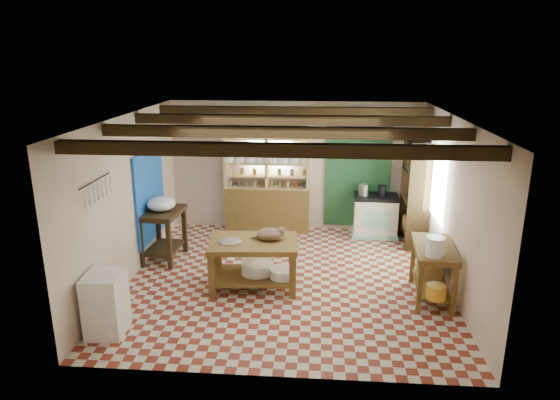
# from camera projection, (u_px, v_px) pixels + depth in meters

# --- Properties ---
(floor) EXTENTS (5.00, 5.00, 0.02)m
(floor) POSITION_uv_depth(u_px,v_px,m) (287.00, 280.00, 8.02)
(floor) COLOR maroon
(floor) RESTS_ON ground
(ceiling) EXTENTS (5.00, 5.00, 0.02)m
(ceiling) POSITION_uv_depth(u_px,v_px,m) (287.00, 117.00, 7.28)
(ceiling) COLOR #45454A
(ceiling) RESTS_ON wall_back
(wall_back) EXTENTS (5.00, 0.04, 2.60)m
(wall_back) POSITION_uv_depth(u_px,v_px,m) (295.00, 167.00, 10.04)
(wall_back) COLOR beige
(wall_back) RESTS_ON floor
(wall_front) EXTENTS (5.00, 0.04, 2.60)m
(wall_front) POSITION_uv_depth(u_px,v_px,m) (271.00, 271.00, 5.26)
(wall_front) COLOR beige
(wall_front) RESTS_ON floor
(wall_left) EXTENTS (0.04, 5.00, 2.60)m
(wall_left) POSITION_uv_depth(u_px,v_px,m) (128.00, 199.00, 7.84)
(wall_left) COLOR beige
(wall_left) RESTS_ON floor
(wall_right) EXTENTS (0.04, 5.00, 2.60)m
(wall_right) POSITION_uv_depth(u_px,v_px,m) (453.00, 206.00, 7.46)
(wall_right) COLOR beige
(wall_right) RESTS_ON floor
(ceiling_beams) EXTENTS (5.00, 3.80, 0.15)m
(ceiling_beams) POSITION_uv_depth(u_px,v_px,m) (287.00, 126.00, 7.31)
(ceiling_beams) COLOR #362613
(ceiling_beams) RESTS_ON ceiling
(blue_wall_patch) EXTENTS (0.04, 1.40, 1.60)m
(blue_wall_patch) POSITION_uv_depth(u_px,v_px,m) (150.00, 195.00, 8.75)
(blue_wall_patch) COLOR blue
(blue_wall_patch) RESTS_ON wall_left
(green_wall_patch) EXTENTS (1.30, 0.04, 2.30)m
(green_wall_patch) POSITION_uv_depth(u_px,v_px,m) (358.00, 170.00, 9.93)
(green_wall_patch) COLOR #21522D
(green_wall_patch) RESTS_ON wall_back
(window_back) EXTENTS (0.90, 0.02, 0.80)m
(window_back) POSITION_uv_depth(u_px,v_px,m) (270.00, 147.00, 9.94)
(window_back) COLOR silver
(window_back) RESTS_ON wall_back
(window_right) EXTENTS (0.02, 1.30, 1.20)m
(window_right) POSITION_uv_depth(u_px,v_px,m) (438.00, 183.00, 8.39)
(window_right) COLOR silver
(window_right) RESTS_ON wall_right
(utensil_rail) EXTENTS (0.06, 0.90, 0.28)m
(utensil_rail) POSITION_uv_depth(u_px,v_px,m) (96.00, 190.00, 6.55)
(utensil_rail) COLOR black
(utensil_rail) RESTS_ON wall_left
(pot_rack) EXTENTS (0.86, 0.12, 0.36)m
(pot_rack) POSITION_uv_depth(u_px,v_px,m) (361.00, 127.00, 9.26)
(pot_rack) COLOR black
(pot_rack) RESTS_ON ceiling
(shelving_unit) EXTENTS (1.70, 0.34, 2.20)m
(shelving_unit) POSITION_uv_depth(u_px,v_px,m) (267.00, 178.00, 9.96)
(shelving_unit) COLOR #DBB87E
(shelving_unit) RESTS_ON floor
(tall_rack) EXTENTS (0.40, 0.86, 2.00)m
(tall_rack) POSITION_uv_depth(u_px,v_px,m) (415.00, 193.00, 9.28)
(tall_rack) COLOR #362613
(tall_rack) RESTS_ON floor
(work_table) EXTENTS (1.39, 0.98, 0.75)m
(work_table) POSITION_uv_depth(u_px,v_px,m) (254.00, 264.00, 7.70)
(work_table) COLOR brown
(work_table) RESTS_ON floor
(stove) EXTENTS (0.86, 0.60, 0.83)m
(stove) POSITION_uv_depth(u_px,v_px,m) (375.00, 216.00, 9.83)
(stove) COLOR silver
(stove) RESTS_ON floor
(prep_table) EXTENTS (0.67, 0.93, 0.90)m
(prep_table) POSITION_uv_depth(u_px,v_px,m) (163.00, 235.00, 8.69)
(prep_table) COLOR #362613
(prep_table) RESTS_ON floor
(white_cabinet) EXTENTS (0.49, 0.57, 0.82)m
(white_cabinet) POSITION_uv_depth(u_px,v_px,m) (106.00, 303.00, 6.42)
(white_cabinet) COLOR white
(white_cabinet) RESTS_ON floor
(right_counter) EXTENTS (0.66, 1.18, 0.82)m
(right_counter) POSITION_uv_depth(u_px,v_px,m) (432.00, 272.00, 7.33)
(right_counter) COLOR brown
(right_counter) RESTS_ON floor
(cat) EXTENTS (0.46, 0.40, 0.18)m
(cat) POSITION_uv_depth(u_px,v_px,m) (270.00, 234.00, 7.61)
(cat) COLOR #8F6E53
(cat) RESTS_ON work_table
(steel_tray) EXTENTS (0.37, 0.37, 0.02)m
(steel_tray) POSITION_uv_depth(u_px,v_px,m) (230.00, 241.00, 7.54)
(steel_tray) COLOR #B1B2BA
(steel_tray) RESTS_ON work_table
(basin_large) EXTENTS (0.54, 0.54, 0.18)m
(basin_large) POSITION_uv_depth(u_px,v_px,m) (257.00, 268.00, 7.77)
(basin_large) COLOR white
(basin_large) RESTS_ON work_table
(basin_small) EXTENTS (0.43, 0.43, 0.14)m
(basin_small) POSITION_uv_depth(u_px,v_px,m) (283.00, 273.00, 7.63)
(basin_small) COLOR white
(basin_small) RESTS_ON work_table
(kettle_left) EXTENTS (0.20, 0.20, 0.23)m
(kettle_left) POSITION_uv_depth(u_px,v_px,m) (364.00, 190.00, 9.71)
(kettle_left) COLOR #B1B2BA
(kettle_left) RESTS_ON stove
(kettle_right) EXTENTS (0.17, 0.17, 0.21)m
(kettle_right) POSITION_uv_depth(u_px,v_px,m) (382.00, 191.00, 9.68)
(kettle_right) COLOR black
(kettle_right) RESTS_ON stove
(enamel_bowl) EXTENTS (0.52, 0.52, 0.24)m
(enamel_bowl) POSITION_uv_depth(u_px,v_px,m) (161.00, 204.00, 8.53)
(enamel_bowl) COLOR white
(enamel_bowl) RESTS_ON prep_table
(white_bucket) EXTENTS (0.29, 0.29, 0.27)m
(white_bucket) POSITION_uv_depth(u_px,v_px,m) (435.00, 246.00, 6.86)
(white_bucket) COLOR white
(white_bucket) RESTS_ON right_counter
(wicker_basket) EXTENTS (0.39, 0.33, 0.26)m
(wicker_basket) POSITION_uv_depth(u_px,v_px,m) (430.00, 268.00, 7.63)
(wicker_basket) COLOR #B08847
(wicker_basket) RESTS_ON right_counter
(yellow_tub) EXTENTS (0.29, 0.29, 0.20)m
(yellow_tub) POSITION_uv_depth(u_px,v_px,m) (436.00, 292.00, 6.93)
(yellow_tub) COLOR yellow
(yellow_tub) RESTS_ON right_counter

